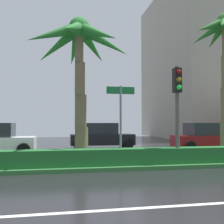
{
  "coord_description": "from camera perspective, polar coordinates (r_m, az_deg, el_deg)",
  "views": [
    {
      "loc": [
        -1.42,
        -3.2,
        1.71
      ],
      "look_at": [
        1.09,
        9.82,
        2.26
      ],
      "focal_mm": 42.68,
      "sensor_mm": 36.0,
      "label": 1
    }
  ],
  "objects": [
    {
      "name": "ground_plane",
      "position": [
        12.41,
        -4.29,
        -10.54
      ],
      "size": [
        90.0,
        42.0,
        0.1
      ],
      "primitive_type": "cube",
      "color": "black"
    },
    {
      "name": "near_lane_divider_stripe",
      "position": [
        5.66,
        4.42,
        -19.95
      ],
      "size": [
        81.0,
        0.14,
        0.01
      ],
      "primitive_type": "cube",
      "color": "white",
      "rests_on": "ground_plane"
    },
    {
      "name": "median_strip",
      "position": [
        11.41,
        -3.7,
        -10.63
      ],
      "size": [
        85.5,
        4.0,
        0.15
      ],
      "primitive_type": "cube",
      "color": "#2D6B33",
      "rests_on": "ground_plane"
    },
    {
      "name": "median_hedge",
      "position": [
        9.98,
        -2.67,
        -9.64
      ],
      "size": [
        76.5,
        0.7,
        0.6
      ],
      "color": "#1E6028",
      "rests_on": "median_strip"
    },
    {
      "name": "palm_tree_centre_left",
      "position": [
        11.72,
        -7.02,
        13.08
      ],
      "size": [
        4.49,
        4.48,
        6.08
      ],
      "color": "brown",
      "rests_on": "median_strip"
    },
    {
      "name": "traffic_signal_median_right",
      "position": [
        10.74,
        13.83,
        3.3
      ],
      "size": [
        0.28,
        0.43,
        3.79
      ],
      "color": "#4C4C47",
      "rests_on": "median_strip"
    },
    {
      "name": "street_name_sign",
      "position": [
        10.2,
        1.86,
        -0.32
      ],
      "size": [
        1.1,
        0.08,
        3.0
      ],
      "color": "slate",
      "rests_on": "median_strip"
    },
    {
      "name": "car_in_traffic_second",
      "position": [
        18.33,
        -2.32,
        -5.16
      ],
      "size": [
        4.3,
        2.02,
        1.72
      ],
      "color": "black",
      "rests_on": "ground_plane"
    },
    {
      "name": "car_in_traffic_third",
      "position": [
        17.62,
        19.72,
        -5.13
      ],
      "size": [
        4.3,
        2.02,
        1.72
      ],
      "color": "maroon",
      "rests_on": "ground_plane"
    }
  ]
}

